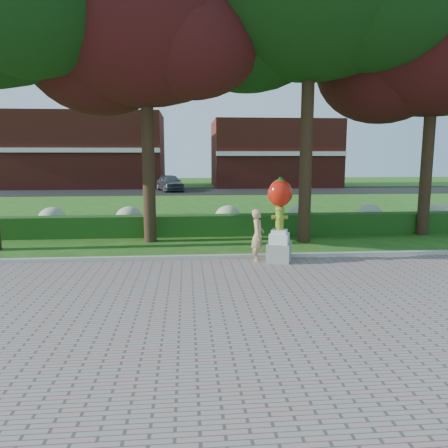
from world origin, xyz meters
name	(u,v)px	position (x,y,z in m)	size (l,w,h in m)	color
ground	(217,291)	(0.00, 0.00, 0.00)	(100.00, 100.00, 0.00)	#215715
walkway	(237,378)	(0.00, -4.00, 0.02)	(40.00, 14.00, 0.04)	gray
curb	(210,257)	(0.00, 3.00, 0.07)	(40.00, 0.18, 0.15)	#ADADA5
lawn_hedge	(205,225)	(0.00, 7.00, 0.40)	(24.00, 0.70, 0.80)	#1F4413
hydrangea_row	(218,218)	(0.57, 8.00, 0.55)	(20.10, 1.10, 0.99)	#ADBA8E
street	(195,191)	(0.00, 28.00, 0.01)	(50.00, 8.00, 0.02)	black
building_left	(89,151)	(-10.00, 34.00, 3.50)	(14.00, 8.00, 7.00)	maroon
building_right	(273,154)	(8.00, 34.00, 3.20)	(12.00, 8.00, 6.40)	maroon
tree_mid_left	(142,28)	(-2.10, 6.08, 7.30)	(8.25, 7.04, 10.69)	black
tree_far_right	(431,48)	(8.40, 6.58, 6.97)	(7.88, 6.72, 10.21)	black
hydrant_sculpture	(280,217)	(1.96, 2.50, 1.32)	(0.84, 0.84, 2.42)	gray
woman	(258,235)	(1.35, 2.60, 0.80)	(0.55, 0.36, 1.52)	tan
parked_car	(170,183)	(-2.12, 28.18, 0.74)	(1.69, 4.21, 1.43)	#46494E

